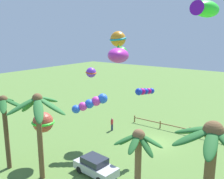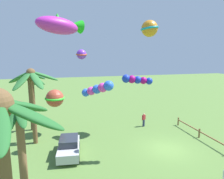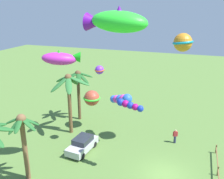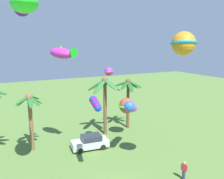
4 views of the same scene
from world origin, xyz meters
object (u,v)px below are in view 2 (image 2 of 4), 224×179
(parked_car_0, at_px, (69,147))
(kite_ball_4, at_px, (82,54))
(spectator_1, at_px, (144,120))
(kite_ball_5, at_px, (55,98))
(kite_fish_1, at_px, (60,25))
(kite_ball_3, at_px, (150,29))
(kite_tube_2, at_px, (98,89))
(palm_tree_1, at_px, (20,132))
(palm_tree_2, at_px, (32,86))
(kite_tube_0, at_px, (136,80))
(palm_tree_3, at_px, (0,148))
(palm_tree_0, at_px, (30,85))

(parked_car_0, distance_m, kite_ball_4, 7.92)
(spectator_1, xyz_separation_m, kite_ball_5, (0.39, 9.96, 3.06))
(kite_fish_1, height_order, kite_ball_5, kite_fish_1)
(kite_ball_3, bearing_deg, kite_fish_1, 125.09)
(parked_car_0, bearing_deg, kite_tube_2, -45.50)
(parked_car_0, relative_size, spectator_1, 2.55)
(palm_tree_1, relative_size, kite_fish_1, 1.81)
(kite_tube_2, bearing_deg, spectator_1, -73.86)
(palm_tree_1, distance_m, palm_tree_2, 8.80)
(palm_tree_1, distance_m, parked_car_0, 7.15)
(kite_tube_0, height_order, kite_ball_5, kite_tube_0)
(palm_tree_1, relative_size, parked_car_0, 1.51)
(palm_tree_3, distance_m, kite_ball_5, 14.91)
(palm_tree_1, bearing_deg, kite_ball_5, -7.78)
(parked_car_0, distance_m, kite_ball_3, 14.13)
(parked_car_0, xyz_separation_m, spectator_1, (4.75, -8.86, 0.06))
(palm_tree_2, relative_size, parked_car_0, 1.77)
(palm_tree_0, xyz_separation_m, kite_ball_5, (-1.71, -2.60, -1.26))
(palm_tree_2, xyz_separation_m, kite_ball_5, (1.96, -1.91, -1.67))
(palm_tree_0, relative_size, palm_tree_2, 0.92)
(spectator_1, height_order, kite_tube_0, kite_tube_0)
(kite_tube_2, bearing_deg, kite_fish_1, 148.43)
(palm_tree_2, distance_m, parked_car_0, 6.49)
(kite_tube_0, height_order, kite_ball_4, kite_ball_4)
(palm_tree_2, xyz_separation_m, kite_fish_1, (-5.71, -2.70, 4.66))
(palm_tree_1, xyz_separation_m, kite_tube_0, (3.97, -7.85, 1.96))
(palm_tree_2, relative_size, kite_ball_3, 2.83)
(palm_tree_2, relative_size, kite_fish_1, 2.12)
(kite_ball_5, bearing_deg, kite_tube_2, -115.61)
(palm_tree_3, height_order, kite_tube_0, palm_tree_3)
(kite_fish_1, bearing_deg, palm_tree_0, 19.95)
(kite_tube_0, relative_size, kite_fish_1, 0.71)
(parked_car_0, height_order, kite_fish_1, kite_fish_1)
(palm_tree_1, distance_m, kite_tube_0, 9.01)
(kite_tube_2, distance_m, kite_ball_3, 8.33)
(kite_tube_0, bearing_deg, palm_tree_3, 136.46)
(palm_tree_3, bearing_deg, kite_ball_4, -18.71)
(palm_tree_3, xyz_separation_m, parked_car_0, (9.63, -2.36, -4.80))
(palm_tree_0, distance_m, kite_tube_2, 7.81)
(kite_ball_4, distance_m, kite_ball_5, 6.31)
(palm_tree_1, xyz_separation_m, kite_ball_3, (9.44, -11.40, 6.59))
(spectator_1, bearing_deg, palm_tree_3, 142.02)
(palm_tree_2, height_order, kite_tube_0, palm_tree_2)
(palm_tree_1, distance_m, kite_ball_4, 9.00)
(palm_tree_3, xyz_separation_m, kite_fish_1, (7.10, -2.06, 4.66))
(spectator_1, distance_m, kite_ball_4, 11.11)
(parked_car_0, xyz_separation_m, kite_ball_3, (3.90, -8.84, 10.32))
(kite_fish_1, xyz_separation_m, kite_ball_4, (4.05, -1.72, -1.81))
(palm_tree_0, distance_m, parked_car_0, 8.93)
(spectator_1, distance_m, kite_tube_2, 7.28)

